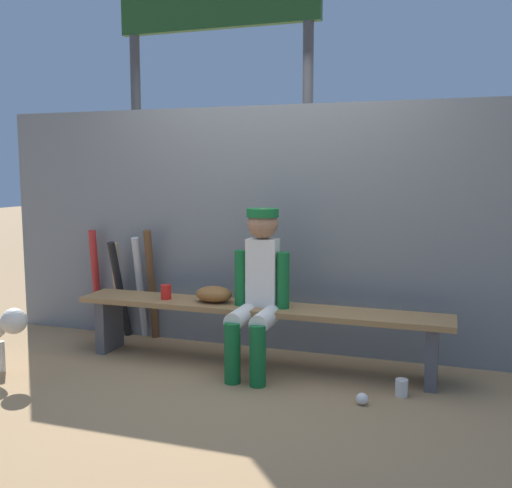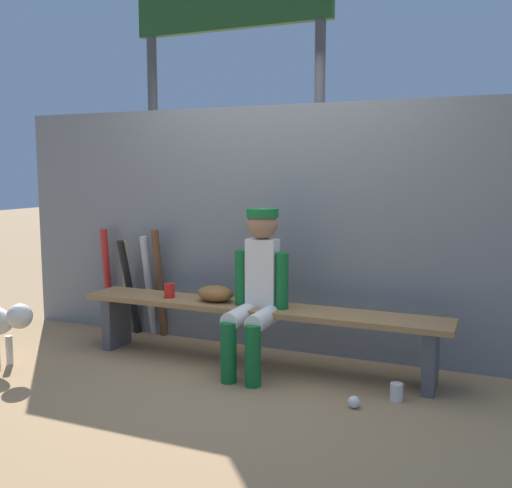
{
  "view_description": "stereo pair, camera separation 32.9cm",
  "coord_description": "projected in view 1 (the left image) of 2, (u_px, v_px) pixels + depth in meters",
  "views": [
    {
      "loc": [
        1.33,
        -3.96,
        1.44
      ],
      "look_at": [
        0.0,
        0.0,
        0.91
      ],
      "focal_mm": 41.17,
      "sensor_mm": 36.0,
      "label": 1
    },
    {
      "loc": [
        1.64,
        -3.84,
        1.44
      ],
      "look_at": [
        0.0,
        0.0,
        0.91
      ],
      "focal_mm": 41.17,
      "sensor_mm": 36.0,
      "label": 2
    }
  ],
  "objects": [
    {
      "name": "dugout_bench",
      "position": [
        256.0,
        318.0,
        4.28
      ],
      "size": [
        2.78,
        0.36,
        0.46
      ],
      "color": "olive",
      "rests_on": "ground_plane"
    },
    {
      "name": "bat_aluminum_red",
      "position": [
        96.0,
        282.0,
        5.13
      ],
      "size": [
        0.06,
        0.13,
        0.92
      ],
      "primitive_type": "cylinder",
      "rotation": [
        0.08,
        0.0,
        0.0
      ],
      "color": "#B22323",
      "rests_on": "ground_plane"
    },
    {
      "name": "bat_aluminum_black",
      "position": [
        120.0,
        290.0,
        5.0
      ],
      "size": [
        0.11,
        0.25,
        0.84
      ],
      "primitive_type": "cylinder",
      "rotation": [
        0.22,
        0.0,
        -0.19
      ],
      "color": "black",
      "rests_on": "ground_plane"
    },
    {
      "name": "player_seated",
      "position": [
        258.0,
        284.0,
        4.12
      ],
      "size": [
        0.41,
        0.55,
        1.17
      ],
      "color": "silver",
      "rests_on": "ground_plane"
    },
    {
      "name": "scoreboard",
      "position": [
        222.0,
        26.0,
        5.58
      ],
      "size": [
        2.31,
        0.27,
        3.95
      ],
      "color": "#3F3F42",
      "rests_on": "ground_plane"
    },
    {
      "name": "chainlink_fence",
      "position": [
        274.0,
        230.0,
        4.63
      ],
      "size": [
        4.84,
        0.03,
        1.93
      ],
      "primitive_type": "cube",
      "color": "slate",
      "rests_on": "ground_plane"
    },
    {
      "name": "baseball",
      "position": [
        362.0,
        399.0,
        3.6
      ],
      "size": [
        0.07,
        0.07,
        0.07
      ],
      "primitive_type": "sphere",
      "color": "white",
      "rests_on": "ground_plane"
    },
    {
      "name": "baseball_glove",
      "position": [
        214.0,
        294.0,
        4.36
      ],
      "size": [
        0.28,
        0.2,
        0.12
      ],
      "primitive_type": "ellipsoid",
      "color": "brown",
      "rests_on": "dugout_bench"
    },
    {
      "name": "cup_on_bench",
      "position": [
        166.0,
        292.0,
        4.46
      ],
      "size": [
        0.08,
        0.08,
        0.11
      ],
      "primitive_type": "cylinder",
      "color": "red",
      "rests_on": "dugout_bench"
    },
    {
      "name": "bat_wood_tan",
      "position": [
        118.0,
        289.0,
        5.04
      ],
      "size": [
        0.09,
        0.2,
        0.83
      ],
      "primitive_type": "cylinder",
      "rotation": [
        0.15,
        0.0,
        0.16
      ],
      "color": "tan",
      "rests_on": "ground_plane"
    },
    {
      "name": "bat_aluminum_silver",
      "position": [
        140.0,
        288.0,
        4.98
      ],
      "size": [
        0.08,
        0.23,
        0.88
      ],
      "primitive_type": "cylinder",
      "rotation": [
        0.19,
        0.0,
        0.09
      ],
      "color": "#B7B7BC",
      "rests_on": "ground_plane"
    },
    {
      "name": "cup_on_ground",
      "position": [
        402.0,
        388.0,
        3.74
      ],
      "size": [
        0.08,
        0.08,
        0.11
      ],
      "primitive_type": "cylinder",
      "color": "silver",
      "rests_on": "ground_plane"
    },
    {
      "name": "ground_plane",
      "position": [
        256.0,
        366.0,
        4.32
      ],
      "size": [
        30.0,
        30.0,
        0.0
      ],
      "primitive_type": "plane",
      "color": "#9E7A51"
    },
    {
      "name": "bat_wood_dark",
      "position": [
        152.0,
        285.0,
        4.94
      ],
      "size": [
        0.08,
        0.21,
        0.95
      ],
      "primitive_type": "cylinder",
      "rotation": [
        0.15,
        0.0,
        0.1
      ],
      "color": "brown",
      "rests_on": "ground_plane"
    }
  ]
}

